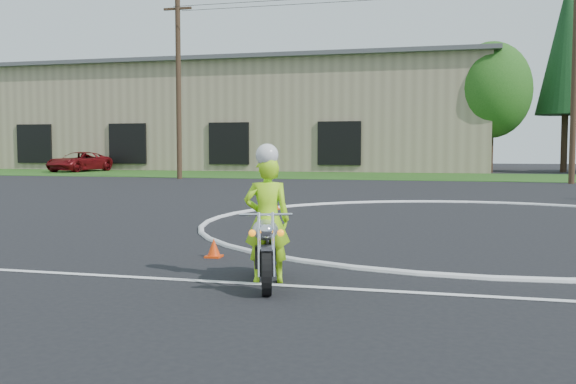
# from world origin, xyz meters

# --- Properties ---
(ground) EXTENTS (120.00, 120.00, 0.00)m
(ground) POSITION_xyz_m (0.00, 0.00, 0.00)
(ground) COLOR black
(ground) RESTS_ON ground
(grass_strip) EXTENTS (120.00, 10.00, 0.02)m
(grass_strip) POSITION_xyz_m (0.00, 27.00, 0.01)
(grass_strip) COLOR #1E4714
(grass_strip) RESTS_ON ground
(course_markings) EXTENTS (19.05, 19.05, 0.12)m
(course_markings) POSITION_xyz_m (2.17, 4.35, 0.01)
(course_markings) COLOR silver
(course_markings) RESTS_ON ground
(primary_motorcycle) EXTENTS (0.76, 1.76, 0.96)m
(primary_motorcycle) POSITION_xyz_m (-2.77, -3.97, 0.46)
(primary_motorcycle) COLOR black
(primary_motorcycle) RESTS_ON ground
(rider_primary_grp) EXTENTS (0.68, 0.55, 1.77)m
(rider_primary_grp) POSITION_xyz_m (-2.78, -3.84, 0.86)
(rider_primary_grp) COLOR #A7F519
(rider_primary_grp) RESTS_ON ground
(pickup_grp) EXTENTS (3.04, 5.31, 1.40)m
(pickup_grp) POSITION_xyz_m (-26.07, 28.67, 0.70)
(pickup_grp) COLOR #640B0F
(pickup_grp) RESTS_ON ground
(warehouse) EXTENTS (41.00, 17.00, 8.30)m
(warehouse) POSITION_xyz_m (-18.00, 39.99, 4.16)
(warehouse) COLOR tan
(warehouse) RESTS_ON ground
(utility_poles) EXTENTS (41.60, 1.12, 10.00)m
(utility_poles) POSITION_xyz_m (5.00, 21.00, 5.20)
(utility_poles) COLOR #473321
(utility_poles) RESTS_ON ground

